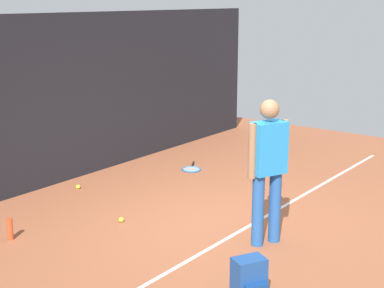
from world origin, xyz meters
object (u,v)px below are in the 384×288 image
object	(u,v)px
tennis_player	(268,163)
tennis_ball_near_player	(121,220)
backpack	(250,282)
tennis_ball_by_fence	(78,187)
water_bottle	(10,229)
tennis_racket	(192,169)

from	to	relation	value
tennis_player	tennis_ball_near_player	xyz separation A→B (m)	(-0.55, 1.80, -0.93)
backpack	tennis_ball_by_fence	xyz separation A→B (m)	(1.33, 3.84, -0.18)
tennis_player	tennis_ball_by_fence	world-z (taller)	tennis_player
backpack	tennis_ball_near_player	xyz separation A→B (m)	(0.74, 2.38, -0.18)
water_bottle	backpack	bearing A→B (deg)	-81.52
backpack	water_bottle	world-z (taller)	backpack
tennis_player	backpack	world-z (taller)	tennis_player
tennis_ball_by_fence	water_bottle	xyz separation A→B (m)	(-1.78, -0.80, 0.10)
tennis_racket	water_bottle	bearing A→B (deg)	-31.41
tennis_player	tennis_ball_near_player	size ratio (longest dim) A/B	25.76
water_bottle	tennis_ball_near_player	bearing A→B (deg)	-28.86
backpack	tennis_ball_near_player	world-z (taller)	backpack
backpack	tennis_ball_by_fence	world-z (taller)	backpack
tennis_ball_near_player	tennis_player	bearing A→B (deg)	-72.99
tennis_racket	tennis_ball_by_fence	bearing A→B (deg)	-54.20
tennis_racket	tennis_ball_near_player	world-z (taller)	tennis_ball_near_player
backpack	tennis_racket	bearing A→B (deg)	72.23
tennis_ball_near_player	tennis_racket	bearing A→B (deg)	16.43
tennis_ball_by_fence	tennis_ball_near_player	bearing A→B (deg)	-111.90
tennis_player	tennis_racket	distance (m)	3.28
tennis_ball_near_player	tennis_ball_by_fence	xyz separation A→B (m)	(0.59, 1.46, 0.00)
tennis_ball_by_fence	water_bottle	world-z (taller)	water_bottle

